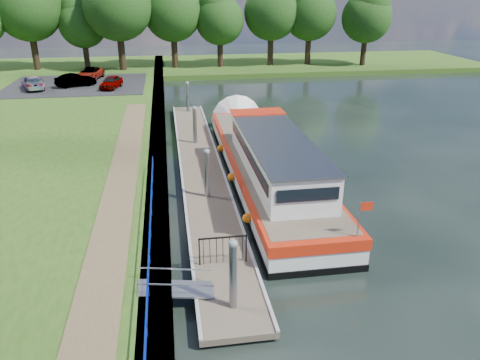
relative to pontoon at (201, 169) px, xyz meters
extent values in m
plane|color=black|center=(0.00, -13.00, -0.18)|extent=(160.00, 160.00, 0.00)
cube|color=#473D2D|center=(-2.55, 2.00, 0.20)|extent=(1.10, 90.00, 0.78)
cube|color=#2D5017|center=(12.00, 39.00, 0.12)|extent=(60.00, 18.00, 0.60)
cube|color=brown|center=(-4.40, -5.00, 0.62)|extent=(1.60, 40.00, 0.05)
cube|color=black|center=(-11.00, 25.00, 0.62)|extent=(14.00, 12.00, 0.06)
cube|color=#0C2DBF|center=(-2.75, -10.00, 1.29)|extent=(0.04, 18.00, 0.04)
cube|color=#0C2DBF|center=(-2.75, -10.00, 0.94)|extent=(0.03, 18.00, 0.03)
cylinder|color=#0C2DBF|center=(-2.75, -15.00, 0.95)|extent=(0.04, 0.04, 0.72)
cylinder|color=#0C2DBF|center=(-2.75, -13.00, 0.95)|extent=(0.04, 0.04, 0.72)
cylinder|color=#0C2DBF|center=(-2.75, -11.00, 0.95)|extent=(0.04, 0.04, 0.72)
cylinder|color=#0C2DBF|center=(-2.75, -9.00, 0.95)|extent=(0.04, 0.04, 0.72)
cylinder|color=#0C2DBF|center=(-2.75, -7.00, 0.95)|extent=(0.04, 0.04, 0.72)
cylinder|color=#0C2DBF|center=(-2.75, -5.00, 0.95)|extent=(0.04, 0.04, 0.72)
cylinder|color=#0C2DBF|center=(-2.75, -3.00, 0.95)|extent=(0.04, 0.04, 0.72)
cylinder|color=#0C2DBF|center=(-2.75, -1.00, 0.95)|extent=(0.04, 0.04, 0.72)
cube|color=brown|center=(0.00, 0.00, 0.10)|extent=(2.50, 30.00, 0.24)
cube|color=#9EA0A3|center=(0.00, -12.00, -0.13)|extent=(2.30, 5.00, 0.30)
cube|color=#9EA0A3|center=(0.00, -4.00, -0.13)|extent=(2.30, 5.00, 0.30)
cube|color=#9EA0A3|center=(0.00, 4.00, -0.13)|extent=(2.30, 5.00, 0.30)
cube|color=#9EA0A3|center=(0.00, 12.00, -0.13)|extent=(2.30, 5.00, 0.30)
cube|color=#9EA0A3|center=(1.19, 0.00, 0.25)|extent=(0.12, 30.00, 0.06)
cube|color=#9EA0A3|center=(-1.19, 0.00, 0.25)|extent=(0.12, 30.00, 0.06)
cylinder|color=gray|center=(0.00, -13.50, 0.92)|extent=(0.26, 0.26, 3.40)
sphere|color=gray|center=(0.00, -13.50, 2.62)|extent=(0.30, 0.30, 0.30)
cylinder|color=gray|center=(0.00, -4.50, 0.92)|extent=(0.26, 0.26, 3.40)
sphere|color=gray|center=(0.00, -4.50, 2.62)|extent=(0.30, 0.30, 0.30)
cylinder|color=gray|center=(0.00, 4.50, 0.92)|extent=(0.26, 0.26, 3.40)
sphere|color=gray|center=(0.00, 4.50, 2.62)|extent=(0.30, 0.30, 0.30)
cylinder|color=gray|center=(0.00, 13.50, 0.92)|extent=(0.26, 0.26, 3.40)
sphere|color=gray|center=(0.00, 13.50, 2.62)|extent=(0.30, 0.30, 0.30)
cube|color=#A5A8AD|center=(-1.85, -12.50, 0.42)|extent=(2.58, 1.00, 0.43)
cube|color=#A5A8AD|center=(-1.85, -12.98, 0.92)|extent=(2.58, 0.04, 0.41)
cube|color=#A5A8AD|center=(-1.85, -12.02, 0.92)|extent=(2.58, 0.04, 0.41)
cube|color=black|center=(-0.90, -10.80, 0.80)|extent=(0.05, 0.05, 1.15)
cube|color=black|center=(0.90, -10.80, 0.80)|extent=(0.05, 0.05, 1.15)
cube|color=black|center=(0.00, -10.80, 1.34)|extent=(1.85, 0.05, 0.05)
cube|color=black|center=(-0.75, -10.80, 0.80)|extent=(0.02, 0.02, 1.10)
cube|color=black|center=(-0.50, -10.80, 0.80)|extent=(0.02, 0.02, 1.10)
cube|color=black|center=(-0.25, -10.80, 0.80)|extent=(0.02, 0.02, 1.10)
cube|color=black|center=(0.00, -10.80, 0.80)|extent=(0.02, 0.02, 1.10)
cube|color=black|center=(0.25, -10.80, 0.80)|extent=(0.02, 0.02, 1.10)
cube|color=black|center=(0.50, -10.80, 0.80)|extent=(0.02, 0.02, 1.10)
cube|color=black|center=(0.75, -10.80, 0.80)|extent=(0.02, 0.02, 1.10)
cube|color=black|center=(3.60, -1.69, -0.16)|extent=(4.00, 20.00, 0.55)
cube|color=silver|center=(3.60, -1.69, 0.44)|extent=(3.96, 19.90, 0.65)
cube|color=red|center=(3.60, -1.69, 1.00)|extent=(4.04, 20.00, 0.48)
cube|color=brown|center=(3.60, -1.69, 1.24)|extent=(3.68, 19.20, 0.04)
cone|color=silver|center=(3.60, 8.71, 0.37)|extent=(4.00, 1.50, 4.00)
cube|color=silver|center=(3.60, -4.19, 2.12)|extent=(3.00, 11.00, 1.75)
cube|color=gray|center=(3.60, -4.19, 3.04)|extent=(3.10, 11.20, 0.10)
cube|color=black|center=(2.08, -4.19, 2.37)|extent=(0.04, 10.00, 0.55)
cube|color=black|center=(5.12, -4.19, 2.37)|extent=(0.04, 10.00, 0.55)
cube|color=black|center=(3.60, 1.36, 2.37)|extent=(2.60, 0.04, 0.55)
cube|color=black|center=(3.60, -9.74, 2.37)|extent=(2.60, 0.04, 0.55)
cube|color=red|center=(3.60, 1.01, 3.12)|extent=(3.20, 1.60, 0.06)
cylinder|color=gray|center=(5.10, -11.39, 1.97)|extent=(0.05, 0.05, 1.50)
cube|color=red|center=(5.35, -11.39, 2.52)|extent=(0.50, 0.02, 0.35)
sphere|color=orange|center=(1.48, -7.69, 0.47)|extent=(0.44, 0.44, 0.44)
sphere|color=orange|center=(1.48, -2.69, 0.47)|extent=(0.44, 0.44, 0.44)
sphere|color=orange|center=(1.48, 2.31, 0.47)|extent=(0.44, 0.44, 0.44)
imported|color=#594C47|center=(2.40, -7.52, 2.12)|extent=(0.58, 0.72, 1.72)
cylinder|color=#332316|center=(-17.49, 36.36, 2.52)|extent=(0.83, 0.83, 4.21)
sphere|color=#163810|center=(-17.49, 36.36, 7.90)|extent=(7.95, 7.95, 7.95)
cylinder|color=#332316|center=(-11.50, 36.87, 1.97)|extent=(0.70, 0.70, 3.10)
sphere|color=#163810|center=(-11.50, 36.87, 5.92)|extent=(5.85, 5.85, 5.85)
sphere|color=#163810|center=(-11.67, 37.04, 7.39)|extent=(4.65, 4.65, 4.65)
cylinder|color=#332316|center=(-6.89, 34.36, 2.56)|extent=(0.84, 0.84, 4.29)
sphere|color=#163810|center=(-6.89, 34.36, 8.04)|extent=(8.10, 8.10, 8.10)
cylinder|color=#332316|center=(-0.41, 36.36, 2.33)|extent=(0.79, 0.79, 3.83)
sphere|color=#163810|center=(-0.41, 36.36, 7.23)|extent=(7.24, 7.24, 7.24)
cylinder|color=#332316|center=(5.49, 36.09, 2.05)|extent=(0.72, 0.72, 3.26)
sphere|color=#163810|center=(5.49, 36.09, 6.21)|extent=(6.16, 6.16, 6.16)
sphere|color=#163810|center=(5.30, 36.34, 7.75)|extent=(4.89, 4.89, 4.89)
cylinder|color=#332316|center=(12.25, 36.38, 2.30)|extent=(0.78, 0.78, 3.77)
sphere|color=#163810|center=(12.25, 36.38, 7.12)|extent=(7.13, 7.13, 7.13)
cylinder|color=#332316|center=(17.42, 36.40, 2.24)|extent=(0.77, 0.77, 3.65)
sphere|color=#163810|center=(17.42, 36.40, 6.90)|extent=(6.89, 6.89, 6.89)
sphere|color=#163810|center=(17.07, 36.41, 8.63)|extent=(5.47, 5.47, 5.47)
cylinder|color=#332316|center=(24.52, 34.52, 2.12)|extent=(0.74, 0.74, 3.41)
sphere|color=#163810|center=(24.52, 34.52, 6.47)|extent=(6.43, 6.43, 6.43)
sphere|color=#163810|center=(24.75, 34.30, 8.08)|extent=(5.11, 5.11, 5.11)
imported|color=#999999|center=(-7.19, 22.40, 1.27)|extent=(2.36, 3.90, 1.24)
imported|color=#999999|center=(-10.91, 23.98, 1.30)|extent=(4.17, 2.89, 1.30)
imported|color=#999999|center=(-14.87, 23.18, 1.30)|extent=(3.24, 4.82, 1.30)
imported|color=#999999|center=(-10.00, 27.79, 1.30)|extent=(2.93, 4.97, 1.30)
camera|label=1|loc=(-1.78, -26.19, 10.07)|focal=35.00mm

